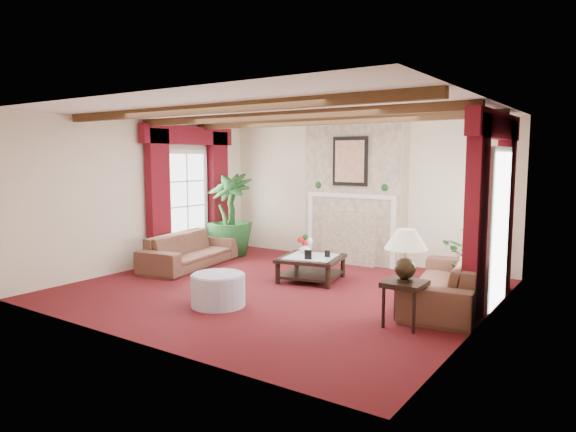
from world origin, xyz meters
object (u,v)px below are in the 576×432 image
Objects in this scene: coffee_table at (311,269)px; sofa_left at (190,245)px; ottoman at (218,290)px; sofa_right at (447,273)px; potted_palm at (230,233)px; side_table at (404,304)px.

sofa_left is at bearing 176.08° from coffee_table.
coffee_table is 1.30× the size of ottoman.
sofa_right is 1.30× the size of potted_palm.
sofa_left is 4.71m from sofa_right.
potted_palm is 1.88× the size of coffee_table.
sofa_left is at bearing 143.20° from ottoman.
side_table reaches higher than coffee_table.
side_table reaches higher than ottoman.
sofa_right is at bearing -12.08° from potted_palm.
side_table is at bearing 14.15° from ottoman.
side_table is at bearing -44.30° from coffee_table.
sofa_right is 4.91m from potted_palm.
potted_palm is 5.17m from side_table.
sofa_left reaches higher than coffee_table.
ottoman reaches higher than coffee_table.
sofa_left reaches higher than side_table.
sofa_left is at bearing 167.85° from side_table.
sofa_right is 3.18× the size of ottoman.
coffee_table is 1.75× the size of side_table.
sofa_left is 1.24m from potted_palm.
potted_palm is at bearing -111.26° from sofa_right.
sofa_right reaches higher than ottoman.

